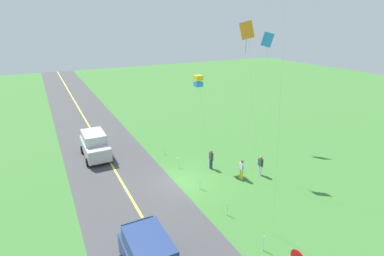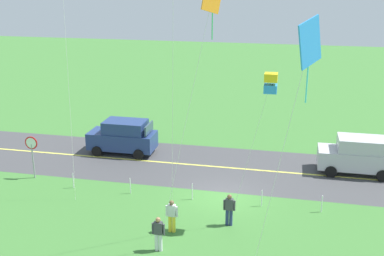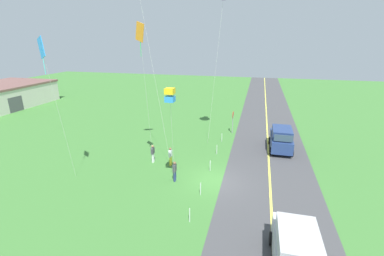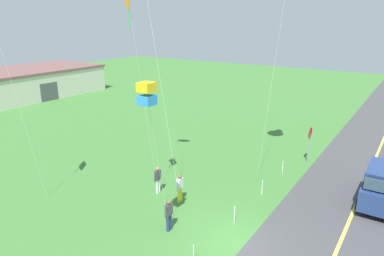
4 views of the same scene
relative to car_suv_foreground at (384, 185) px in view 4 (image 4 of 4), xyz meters
The scene contains 12 objects.
ground_plane 9.11m from the car_suv_foreground, 145.56° to the left, with size 120.00×120.00×0.10m, color #3D7533.
car_suv_foreground is the anchor object (origin of this frame).
stop_sign 6.26m from the car_suv_foreground, 53.58° to the left, with size 0.76×0.08×2.56m.
person_adult_near 11.53m from the car_suv_foreground, 135.42° to the left, with size 0.58×0.22×1.60m.
person_adult_companion 12.25m from the car_suv_foreground, 116.97° to the left, with size 0.58×0.22×1.60m.
person_child_watcher 10.88m from the car_suv_foreground, 121.71° to the left, with size 0.58×0.22×1.60m.
kite_red_low 13.77m from the car_suv_foreground, 141.67° to the left, with size 1.90×0.62×7.35m.
warehouse_distant 42.36m from the car_suv_foreground, 82.26° to the left, with size 18.36×10.20×3.50m.
fence_post_1 11.23m from the car_suv_foreground, 148.79° to the left, with size 0.05×0.05×0.90m, color silver.
fence_post_2 8.33m from the car_suv_foreground, 135.62° to the left, with size 0.05×0.05×0.90m, color silver.
fence_post_3 6.36m from the car_suv_foreground, 113.23° to the left, with size 0.05×0.05×0.90m, color silver.
fence_post_4 5.91m from the car_suv_foreground, 81.61° to the left, with size 0.05×0.05×0.90m, color silver.
Camera 4 is at (-12.13, -5.86, 9.58)m, focal length 32.62 mm.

